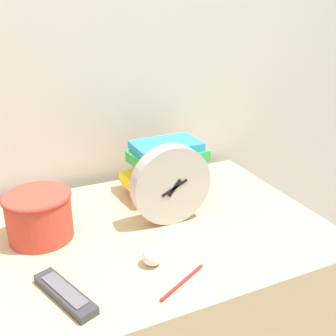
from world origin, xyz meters
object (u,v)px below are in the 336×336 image
object	(u,v)px
basket	(39,214)
tv_remote	(65,294)
desk_clock	(171,185)
crumpled_paper_ball	(152,256)
pen	(182,282)
book_stack	(166,169)

from	to	relation	value
basket	tv_remote	bearing A→B (deg)	-87.67
basket	desk_clock	bearing A→B (deg)	-10.84
tv_remote	crumpled_paper_ball	bearing A→B (deg)	7.97
crumpled_paper_ball	pen	world-z (taller)	crumpled_paper_ball
tv_remote	crumpled_paper_ball	size ratio (longest dim) A/B	3.76
book_stack	tv_remote	size ratio (longest dim) A/B	1.42
basket	book_stack	bearing A→B (deg)	14.59
book_stack	tv_remote	xyz separation A→B (m)	(-0.41, -0.38, -0.08)
crumpled_paper_ball	basket	bearing A→B (deg)	133.92
tv_remote	pen	xyz separation A→B (m)	(0.25, -0.06, -0.01)
crumpled_paper_ball	pen	distance (m)	0.10
tv_remote	book_stack	bearing A→B (deg)	42.74
book_stack	basket	world-z (taller)	book_stack
book_stack	basket	xyz separation A→B (m)	(-0.42, -0.11, -0.02)
book_stack	basket	bearing A→B (deg)	-165.41
desk_clock	crumpled_paper_ball	distance (m)	0.23
desk_clock	crumpled_paper_ball	size ratio (longest dim) A/B	4.56
desk_clock	tv_remote	distance (m)	0.41
desk_clock	pen	size ratio (longest dim) A/B	1.65
book_stack	tv_remote	distance (m)	0.56
desk_clock	book_stack	xyz separation A→B (m)	(0.06, 0.18, -0.03)
desk_clock	basket	distance (m)	0.37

